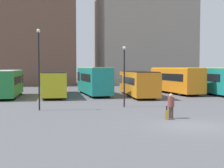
# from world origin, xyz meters

# --- Properties ---
(ground_plane) EXTENTS (160.00, 160.00, 0.00)m
(ground_plane) POSITION_xyz_m (0.00, 0.00, 0.00)
(ground_plane) COLOR #56565B
(building_block_left) EXTENTS (23.29, 10.78, 24.09)m
(building_block_left) POSITION_xyz_m (-14.15, 45.65, 12.04)
(building_block_left) COLOR brown
(building_block_left) RESTS_ON ground_plane
(bus_0) EXTENTS (2.85, 9.18, 3.02)m
(bus_0) POSITION_xyz_m (-12.18, 19.89, 1.63)
(bus_0) COLOR #237A38
(bus_0) RESTS_ON ground_plane
(bus_1) EXTENTS (2.91, 11.96, 2.82)m
(bus_1) POSITION_xyz_m (-7.10, 20.93, 1.55)
(bus_1) COLOR gold
(bus_1) RESTS_ON ground_plane
(bus_2) EXTENTS (2.95, 9.81, 3.35)m
(bus_2) POSITION_xyz_m (-2.36, 20.80, 1.81)
(bus_2) COLOR #19847F
(bus_2) RESTS_ON ground_plane
(bus_3) EXTENTS (3.48, 11.12, 2.88)m
(bus_3) POSITION_xyz_m (2.41, 18.39, 1.57)
(bus_3) COLOR orange
(bus_3) RESTS_ON ground_plane
(bus_4) EXTENTS (3.30, 10.10, 3.29)m
(bus_4) POSITION_xyz_m (8.13, 20.68, 1.78)
(bus_4) COLOR orange
(bus_4) RESTS_ON ground_plane
(bus_5) EXTENTS (2.74, 10.06, 3.31)m
(bus_5) POSITION_xyz_m (12.19, 18.93, 1.79)
(bus_5) COLOR #19847F
(bus_5) RESTS_ON ground_plane
(traveler) EXTENTS (0.56, 0.56, 1.63)m
(traveler) POSITION_xyz_m (-0.07, 2.66, 0.97)
(traveler) COLOR #4C3828
(traveler) RESTS_ON ground_plane
(suitcase) EXTENTS (0.31, 0.41, 0.88)m
(suitcase) POSITION_xyz_m (-0.48, 2.35, 0.31)
(suitcase) COLOR #B27A1E
(suitcase) RESTS_ON ground_plane
(lamp_post_0) EXTENTS (0.28, 0.28, 5.08)m
(lamp_post_0) POSITION_xyz_m (-1.59, 9.00, 3.03)
(lamp_post_0) COLOR black
(lamp_post_0) RESTS_ON ground_plane
(lamp_post_1) EXTENTS (0.28, 0.28, 6.27)m
(lamp_post_1) POSITION_xyz_m (-8.54, 8.44, 3.65)
(lamp_post_1) COLOR black
(lamp_post_1) RESTS_ON ground_plane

